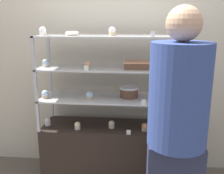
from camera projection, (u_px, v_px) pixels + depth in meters
name	position (u px, v px, depth m)	size (l,w,h in m)	color
back_wall	(115.00, 45.00, 2.62)	(8.00, 0.05, 2.60)	beige
display_base	(112.00, 153.00, 2.54)	(1.30, 0.41, 0.58)	black
display_riser_lower	(112.00, 99.00, 2.40)	(1.30, 0.41, 0.28)	#B7B7BC
display_riser_middle	(112.00, 69.00, 2.33)	(1.30, 0.41, 0.28)	#B7B7BC
display_riser_upper	(112.00, 37.00, 2.26)	(1.30, 0.41, 0.28)	#B7B7BC
layer_cake_centerpiece	(129.00, 92.00, 2.39)	(0.17, 0.17, 0.10)	brown
sheet_cake_frosted	(137.00, 65.00, 2.26)	(0.21, 0.17, 0.06)	brown
cupcake_0	(48.00, 122.00, 2.47)	(0.06, 0.06, 0.07)	white
cupcake_1	(77.00, 126.00, 2.38)	(0.06, 0.06, 0.07)	beige
cupcake_2	(112.00, 124.00, 2.41)	(0.06, 0.06, 0.07)	beige
cupcake_3	(145.00, 127.00, 2.35)	(0.06, 0.06, 0.07)	#CCB28C
cupcake_4	(177.00, 128.00, 2.33)	(0.06, 0.06, 0.07)	white
price_tag_0	(129.00, 132.00, 2.27)	(0.04, 0.00, 0.04)	white
cupcake_5	(45.00, 94.00, 2.37)	(0.06, 0.06, 0.07)	#CCB28C
cupcake_6	(90.00, 95.00, 2.34)	(0.06, 0.06, 0.07)	#CCB28C
cupcake_7	(180.00, 98.00, 2.25)	(0.06, 0.06, 0.07)	white
price_tag_1	(144.00, 102.00, 2.19)	(0.04, 0.00, 0.04)	white
cupcake_8	(45.00, 63.00, 2.34)	(0.05, 0.05, 0.07)	white
cupcake_9	(88.00, 65.00, 2.23)	(0.05, 0.05, 0.07)	#CCB28C
cupcake_10	(183.00, 67.00, 2.16)	(0.05, 0.05, 0.07)	#CCB28C
price_tag_2	(86.00, 68.00, 2.16)	(0.04, 0.00, 0.04)	white
cupcake_11	(43.00, 31.00, 2.23)	(0.06, 0.06, 0.07)	white
cupcake_12	(112.00, 31.00, 2.20)	(0.06, 0.06, 0.07)	#CCB28C
cupcake_13	(184.00, 32.00, 2.12)	(0.06, 0.06, 0.07)	#CCB28C
price_tag_3	(153.00, 34.00, 2.04)	(0.04, 0.00, 0.04)	white
donut_glazed	(72.00, 33.00, 2.26)	(0.12, 0.12, 0.03)	#EFE5CC
customer_figure	(177.00, 127.00, 1.69)	(0.38, 0.38, 1.64)	#282D47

